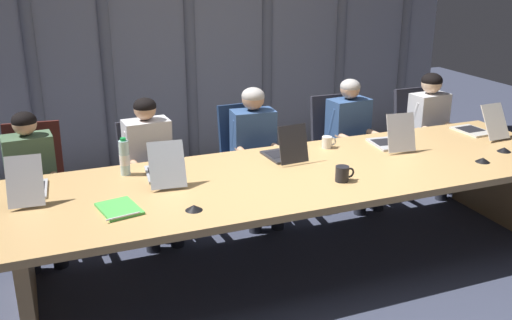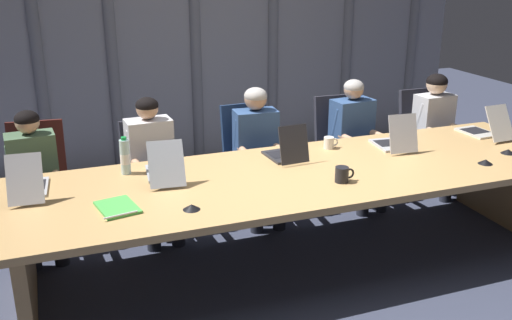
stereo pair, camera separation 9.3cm
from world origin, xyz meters
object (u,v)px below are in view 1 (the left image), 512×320
Objects in this scene: laptop_right_end at (479,128)px; office_chair_right_end at (420,150)px; office_chair_right_mid at (338,161)px; spiral_notepad at (119,209)px; person_right_end at (434,125)px; conference_mic_right_side at (504,149)px; water_bottle_primary at (124,158)px; laptop_left_end at (28,187)px; coffee_mug_far at (343,174)px; person_left_end at (33,178)px; coffee_mug_near at (327,142)px; person_center at (256,147)px; laptop_right_mid at (391,140)px; person_right_mid at (353,135)px; conference_mic_middle at (194,208)px; laptop_left_mid at (164,170)px; office_chair_center at (249,173)px; laptop_center at (285,152)px; office_chair_left_end at (38,203)px; person_left_mid at (151,161)px; conference_mic_left_side at (483,160)px; office_chair_left_mid at (152,189)px.

office_chair_right_end is (-0.02, 0.75, -0.43)m from laptop_right_end.
office_chair_right_mid reaches higher than spiral_notepad.
conference_mic_right_side is (-0.14, -1.05, 0.09)m from person_right_end.
laptop_left_end is at bearing -166.40° from water_bottle_primary.
water_bottle_primary is at bearing 153.63° from coffee_mug_far.
person_left_end reaches higher than coffee_mug_near.
laptop_left_end is 0.44× the size of person_center.
laptop_right_mid is 0.93m from laptop_right_end.
laptop_right_end is 0.43× the size of person_right_mid.
laptop_right_mid reaches higher than conference_mic_middle.
laptop_left_mid is at bearing 93.86° from conference_mic_middle.
laptop_right_mid is 3.97× the size of conference_mic_right_side.
office_chair_center is (-0.96, 0.78, -0.43)m from laptop_right_mid.
office_chair_left_end is (-1.82, 0.73, -0.43)m from laptop_center.
laptop_right_end is at bearing 74.68° from person_left_mid.
laptop_center is at bearing 74.41° from office_chair_left_end.
laptop_right_mid is 0.38× the size of person_right_end.
laptop_right_end reaches higher than coffee_mug_near.
person_center reaches higher than laptop_right_mid.
laptop_right_end is at bearing 71.73° from conference_mic_right_side.
person_left_end reaches higher than water_bottle_primary.
conference_mic_middle is at bearing 121.95° from laptop_center.
laptop_right_end is 0.43× the size of person_center.
person_right_mid is (0.95, 0.57, -0.13)m from laptop_center.
laptop_left_mid reaches higher than office_chair_right_end.
person_left_end reaches higher than conference_mic_left_side.
office_chair_center reaches higher than coffee_mug_far.
laptop_right_end is 2.86m from person_left_mid.
coffee_mug_far is at bearing -100.26° from laptop_left_end.
office_chair_right_mid is (1.86, 0.79, -0.43)m from laptop_left_mid.
office_chair_left_end is (-2.76, 0.78, -0.43)m from laptop_right_mid.
laptop_left_mid is 1.20× the size of laptop_right_mid.
laptop_center reaches higher than conference_mic_middle.
conference_mic_middle is at bearing 39.26° from office_chair_left_end.
person_right_end is (0.96, -0.16, 0.30)m from office_chair_right_mid.
person_left_mid is at bearing 3.30° from laptop_left_mid.
office_chair_left_mid reaches higher than spiral_notepad.
office_chair_right_mid is (-0.03, 0.78, -0.43)m from laptop_right_mid.
office_chair_left_mid is at bearing -98.17° from person_right_end.
conference_mic_middle is (0.29, -0.78, -0.11)m from water_bottle_primary.
office_chair_left_end is 3.70m from person_right_end.
water_bottle_primary is at bearing -65.13° from person_center.
person_right_mid is at bearing -94.96° from person_right_end.
coffee_mug_far is at bearing -26.37° from water_bottle_primary.
conference_mic_left_side is at bearing 137.64° from laptop_right_end.
office_chair_center is at bearing 31.55° from spiral_notepad.
coffee_mug_near is (0.44, 0.13, -0.01)m from laptop_center.
coffee_mug_near is at bearing 8.04° from spiral_notepad.
water_bottle_primary is 2.17× the size of coffee_mug_near.
office_chair_right_end is at bearing -74.01° from laptop_left_end.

